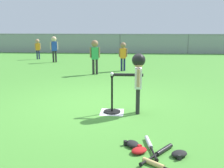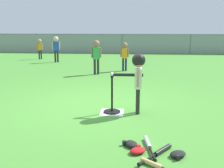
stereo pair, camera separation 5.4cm
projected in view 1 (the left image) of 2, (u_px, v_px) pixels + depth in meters
The scene contains 16 objects.
ground_plane at pixel (96, 104), 5.61m from camera, with size 60.00×60.00×0.00m, color #478C33.
home_plate at pixel (112, 112), 5.08m from camera, with size 0.44×0.44×0.01m, color white.
batting_tee at pixel (112, 107), 5.06m from camera, with size 0.32×0.32×0.70m.
baseball_on_tee at pixel (112, 74), 4.93m from camera, with size 0.07×0.07×0.07m, color white.
batter_child at pixel (138, 71), 4.87m from camera, with size 0.63×0.32×1.12m.
fielder_near_right at pixel (54, 46), 11.94m from camera, with size 0.32×0.23×1.16m.
fielder_deep_left at pixel (123, 53), 9.65m from camera, with size 0.31×0.20×1.03m.
fielder_deep_center at pixel (95, 52), 8.92m from camera, with size 0.34×0.23×1.15m.
fielder_deep_right at pixel (38, 46), 13.07m from camera, with size 0.26×0.20×0.99m.
spare_bat_silver at pixel (150, 144), 3.63m from camera, with size 0.14×0.68×0.06m.
spare_bat_wood at pixel (158, 165), 3.09m from camera, with size 0.49×0.41×0.06m.
spare_bat_black at pixel (161, 151), 3.43m from camera, with size 0.47×0.58×0.06m.
glove_by_plate at pixel (132, 144), 3.64m from camera, with size 0.25×0.27×0.07m.
glove_near_bats at pixel (139, 150), 3.45m from camera, with size 0.27×0.26×0.07m.
glove_tossed_aside at pixel (179, 154), 3.36m from camera, with size 0.27×0.26×0.07m.
outfield_fence at pixel (120, 43), 15.98m from camera, with size 16.06×0.06×1.15m.
Camera 1 is at (0.75, -5.35, 1.60)m, focal length 42.96 mm.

